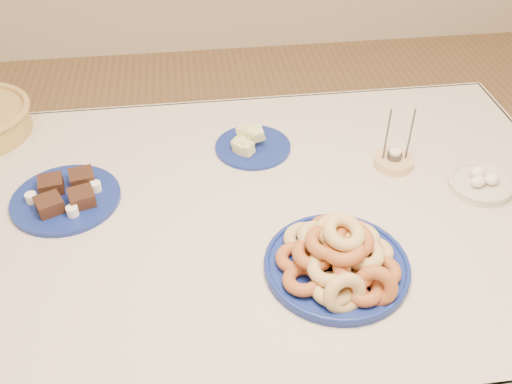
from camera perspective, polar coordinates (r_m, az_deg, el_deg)
ground at (r=2.02m, az=-0.19°, el=-17.96°), size 5.00×5.00×0.00m
dining_table at (r=1.52m, az=-0.25°, el=-4.80°), size 1.71×1.11×0.75m
donut_platter at (r=1.28m, az=8.30°, el=-6.59°), size 0.34×0.34×0.15m
melon_plate at (r=1.64m, az=-0.51°, el=4.90°), size 0.27×0.27×0.08m
brownie_plate at (r=1.54m, az=-18.46°, el=-0.41°), size 0.36×0.36×0.05m
candle_holder at (r=1.63m, az=13.61°, el=3.08°), size 0.12×0.12×0.18m
egg_bowl at (r=1.61m, az=21.52°, el=0.82°), size 0.21×0.21×0.05m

